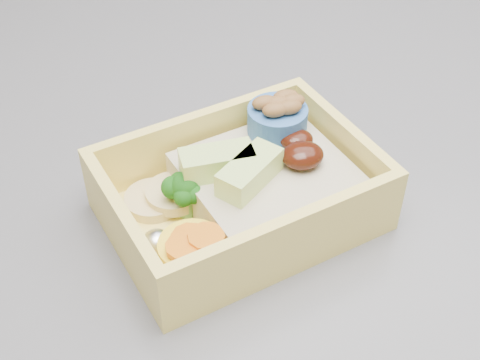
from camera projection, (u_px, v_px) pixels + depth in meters
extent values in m
cube|color=#343338|center=(103.00, 152.00, 0.55)|extent=(1.24, 0.84, 0.04)
cube|color=#FCE168|center=(240.00, 212.00, 0.46)|extent=(0.20, 0.17, 0.01)
cube|color=#FCE168|center=(200.00, 137.00, 0.48)|extent=(0.17, 0.06, 0.04)
cube|color=#FCE168|center=(288.00, 242.00, 0.41)|extent=(0.17, 0.06, 0.04)
cube|color=#FCE168|center=(342.00, 146.00, 0.48)|extent=(0.04, 0.11, 0.04)
cube|color=#FCE168|center=(123.00, 230.00, 0.41)|extent=(0.04, 0.11, 0.04)
cube|color=tan|center=(267.00, 183.00, 0.46)|extent=(0.13, 0.12, 0.03)
ellipsoid|color=black|center=(302.00, 155.00, 0.45)|extent=(0.03, 0.03, 0.02)
ellipsoid|color=black|center=(297.00, 140.00, 0.46)|extent=(0.03, 0.03, 0.01)
cube|color=#CDF17E|center=(250.00, 172.00, 0.43)|extent=(0.05, 0.05, 0.02)
cube|color=#CDF17E|center=(217.00, 162.00, 0.44)|extent=(0.05, 0.02, 0.02)
cylinder|color=#66A257|center=(186.00, 205.00, 0.45)|extent=(0.01, 0.01, 0.02)
sphere|color=#185814|center=(185.00, 186.00, 0.44)|extent=(0.02, 0.02, 0.02)
sphere|color=#185814|center=(193.00, 181.00, 0.45)|extent=(0.02, 0.02, 0.02)
sphere|color=#185814|center=(173.00, 187.00, 0.44)|extent=(0.02, 0.02, 0.02)
sphere|color=#185814|center=(194.00, 194.00, 0.44)|extent=(0.01, 0.01, 0.01)
sphere|color=#185814|center=(184.00, 197.00, 0.44)|extent=(0.01, 0.01, 0.01)
sphere|color=#185814|center=(179.00, 182.00, 0.45)|extent=(0.01, 0.01, 0.01)
cylinder|color=yellow|center=(193.00, 254.00, 0.42)|extent=(0.04, 0.04, 0.02)
cylinder|color=orange|center=(189.00, 238.00, 0.41)|extent=(0.02, 0.02, 0.00)
cylinder|color=orange|center=(184.00, 247.00, 0.40)|extent=(0.02, 0.02, 0.00)
cylinder|color=orange|center=(206.00, 237.00, 0.40)|extent=(0.02, 0.02, 0.00)
cylinder|color=#D6B77B|center=(153.00, 200.00, 0.46)|extent=(0.04, 0.04, 0.01)
cylinder|color=#D6B77B|center=(174.00, 194.00, 0.46)|extent=(0.04, 0.04, 0.01)
ellipsoid|color=silver|center=(188.00, 173.00, 0.47)|extent=(0.02, 0.02, 0.02)
ellipsoid|color=silver|center=(157.00, 243.00, 0.42)|extent=(0.02, 0.02, 0.02)
cylinder|color=#3468B3|center=(277.00, 120.00, 0.47)|extent=(0.04, 0.04, 0.02)
ellipsoid|color=brown|center=(278.00, 103.00, 0.46)|extent=(0.02, 0.02, 0.01)
ellipsoid|color=brown|center=(286.00, 97.00, 0.47)|extent=(0.02, 0.02, 0.01)
ellipsoid|color=brown|center=(265.00, 103.00, 0.46)|extent=(0.02, 0.02, 0.01)
ellipsoid|color=brown|center=(289.00, 107.00, 0.46)|extent=(0.02, 0.02, 0.01)
ellipsoid|color=brown|center=(275.00, 110.00, 0.46)|extent=(0.02, 0.02, 0.01)
ellipsoid|color=brown|center=(292.00, 101.00, 0.47)|extent=(0.02, 0.02, 0.01)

